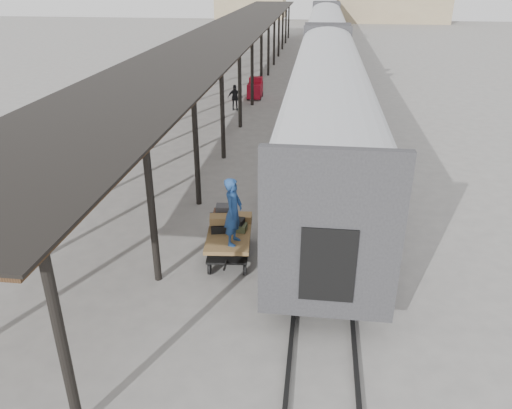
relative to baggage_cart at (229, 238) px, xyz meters
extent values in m
plane|color=slate|center=(-0.42, 0.56, -0.65)|extent=(160.00, 160.00, 0.00)
cube|color=silver|center=(2.78, 8.56, 1.95)|extent=(3.00, 24.00, 2.90)
cube|color=#28282B|center=(2.78, -3.34, 1.95)|extent=(3.04, 0.22, 3.50)
cube|color=black|center=(1.26, 8.56, 2.85)|extent=(0.04, 22.08, 0.65)
cube|color=black|center=(2.78, 8.56, 0.25)|extent=(2.55, 23.04, 0.50)
cube|color=silver|center=(2.78, 34.56, 1.95)|extent=(3.00, 24.00, 2.90)
cube|color=#28282B|center=(2.78, 22.66, 1.95)|extent=(3.04, 0.22, 3.50)
cube|color=black|center=(1.26, 34.56, 2.85)|extent=(0.04, 22.08, 0.65)
cube|color=black|center=(2.78, 34.56, 0.25)|extent=(2.55, 23.04, 0.50)
cube|color=silver|center=(2.78, 60.56, 1.95)|extent=(3.00, 24.00, 2.90)
cube|color=#28282B|center=(2.78, 48.66, 1.95)|extent=(3.04, 0.22, 3.50)
cube|color=black|center=(1.26, 60.56, 2.85)|extent=(0.04, 22.08, 0.65)
cube|color=black|center=(2.78, 60.56, 0.25)|extent=(2.55, 23.04, 0.50)
cube|color=black|center=(1.53, 0.06, 1.50)|extent=(0.50, 1.70, 2.00)
imported|color=white|center=(1.53, 0.06, 1.36)|extent=(0.72, 0.89, 1.72)
cube|color=olive|center=(1.13, -0.09, 0.75)|extent=(0.57, 0.25, 0.42)
cube|color=#422B19|center=(-3.82, 24.56, 3.35)|extent=(4.60, 64.00, 0.18)
cube|color=black|center=(-3.82, 24.56, 3.47)|extent=(4.90, 64.30, 0.06)
cylinder|color=black|center=(-5.87, 24.56, 1.35)|extent=(0.20, 0.20, 4.00)
cylinder|color=black|center=(-5.87, 55.56, 1.35)|extent=(0.20, 0.20, 4.00)
cylinder|color=black|center=(-1.77, -6.44, 1.35)|extent=(0.20, 0.20, 4.00)
cylinder|color=black|center=(-1.77, 24.56, 1.35)|extent=(0.20, 0.20, 4.00)
cylinder|color=black|center=(-1.77, 55.56, 1.35)|extent=(0.20, 0.20, 4.00)
cube|color=black|center=(2.06, 34.56, -0.59)|extent=(0.10, 150.00, 0.12)
cube|color=black|center=(3.50, 34.56, -0.59)|extent=(0.10, 150.00, 0.12)
cube|color=tan|center=(-10.42, 82.56, 2.35)|extent=(12.00, 8.00, 6.00)
cube|color=olive|center=(0.00, 0.00, 0.15)|extent=(1.47, 2.51, 0.12)
cube|color=black|center=(0.00, 0.00, -0.20)|extent=(1.36, 2.40, 0.06)
cylinder|color=black|center=(-0.41, -0.99, -0.45)|extent=(0.12, 0.41, 0.40)
cylinder|color=black|center=(0.59, -0.90, -0.45)|extent=(0.12, 0.41, 0.40)
cylinder|color=black|center=(-0.59, 0.90, -0.45)|extent=(0.12, 0.41, 0.40)
cylinder|color=black|center=(0.41, 0.99, -0.45)|extent=(0.12, 0.41, 0.40)
cube|color=#39393B|center=(-0.31, 0.54, 0.33)|extent=(0.82, 0.66, 0.24)
cube|color=olive|center=(0.26, 0.71, 0.32)|extent=(0.64, 0.47, 0.22)
cube|color=black|center=(-0.25, -0.01, 0.32)|extent=(0.63, 0.51, 0.22)
cube|color=#41492C|center=(0.23, 0.09, 0.31)|extent=(0.55, 0.41, 0.19)
cube|color=#513020|center=(-0.27, 0.49, 0.53)|extent=(0.60, 0.46, 0.20)
cube|color=olive|center=(-0.30, 0.05, 0.56)|extent=(0.61, 0.49, 0.22)
cube|color=#39393B|center=(-0.22, 0.50, 0.72)|extent=(0.53, 0.40, 0.18)
cube|color=black|center=(0.18, 0.16, 0.47)|extent=(0.52, 0.41, 0.17)
cube|color=maroon|center=(-1.82, 20.40, -0.10)|extent=(0.92, 1.52, 0.91)
cube|color=maroon|center=(-1.81, 20.80, 0.51)|extent=(0.86, 0.61, 0.35)
cylinder|color=black|center=(-2.22, 19.85, -0.47)|extent=(0.12, 0.36, 0.36)
cylinder|color=black|center=(-1.42, 19.84, -0.47)|extent=(0.12, 0.36, 0.36)
cylinder|color=black|center=(-2.22, 20.95, -0.47)|extent=(0.12, 0.36, 0.36)
cylinder|color=black|center=(-1.41, 20.95, -0.47)|extent=(0.12, 0.36, 0.36)
imported|color=navy|center=(0.25, -0.65, 1.18)|extent=(0.58, 0.78, 1.95)
imported|color=black|center=(-2.63, 17.15, 0.13)|extent=(0.94, 0.47, 1.55)
camera|label=1|loc=(2.38, -12.70, 7.15)|focal=35.00mm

